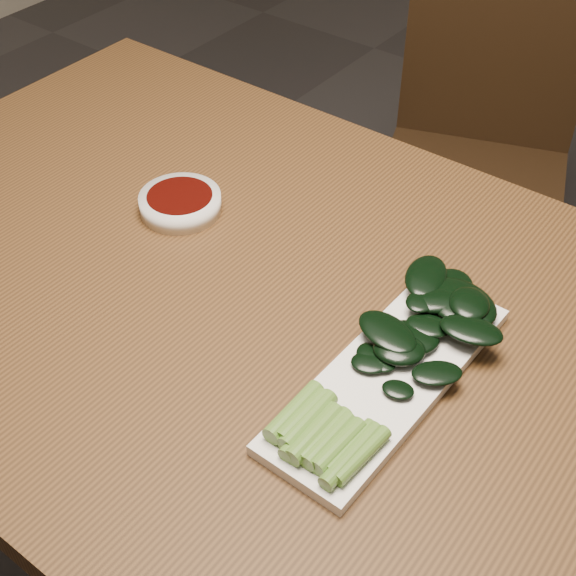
{
  "coord_description": "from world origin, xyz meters",
  "views": [
    {
      "loc": [
        0.4,
        -0.55,
        1.41
      ],
      "look_at": [
        -0.03,
        0.02,
        0.76
      ],
      "focal_mm": 50.0,
      "sensor_mm": 36.0,
      "label": 1
    }
  ],
  "objects": [
    {
      "name": "chair_far",
      "position": [
        -0.16,
        0.86,
        0.49
      ],
      "size": [
        0.49,
        0.49,
        0.89
      ],
      "rotation": [
        0.0,
        0.0,
        0.35
      ],
      "color": "black",
      "rests_on": "ground"
    },
    {
      "name": "gai_lan",
      "position": [
        0.14,
        0.0,
        0.78
      ],
      "size": [
        0.16,
        0.35,
        0.03
      ],
      "color": "#57832D",
      "rests_on": "serving_plate"
    },
    {
      "name": "table",
      "position": [
        0.0,
        0.0,
        0.68
      ],
      "size": [
        1.4,
        0.8,
        0.75
      ],
      "color": "#4D3016",
      "rests_on": "ground"
    },
    {
      "name": "sauce_bowl",
      "position": [
        -0.25,
        0.06,
        0.76
      ],
      "size": [
        0.11,
        0.11,
        0.03
      ],
      "color": "white",
      "rests_on": "table"
    },
    {
      "name": "serving_plate",
      "position": [
        0.14,
        -0.03,
        0.76
      ],
      "size": [
        0.12,
        0.34,
        0.01
      ],
      "rotation": [
        0.0,
        0.0,
        -0.02
      ],
      "color": "white",
      "rests_on": "table"
    }
  ]
}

